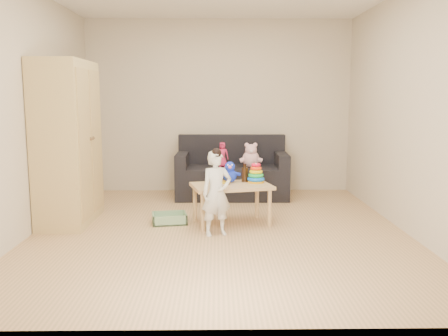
{
  "coord_description": "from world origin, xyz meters",
  "views": [
    {
      "loc": [
        -0.03,
        -5.03,
        1.44
      ],
      "look_at": [
        0.05,
        0.25,
        0.65
      ],
      "focal_mm": 38.0,
      "sensor_mm": 36.0,
      "label": 1
    }
  ],
  "objects_px": {
    "sofa": "(232,182)",
    "toddler": "(217,194)",
    "play_table": "(231,204)",
    "wardrobe": "(68,143)"
  },
  "relations": [
    {
      "from": "play_table",
      "to": "toddler",
      "type": "height_order",
      "value": "toddler"
    },
    {
      "from": "play_table",
      "to": "toddler",
      "type": "relative_size",
      "value": 1.0
    },
    {
      "from": "wardrobe",
      "to": "play_table",
      "type": "xyz_separation_m",
      "value": [
        1.87,
        -0.12,
        -0.69
      ]
    },
    {
      "from": "sofa",
      "to": "play_table",
      "type": "bearing_deg",
      "value": -91.11
    },
    {
      "from": "wardrobe",
      "to": "toddler",
      "type": "distance_m",
      "value": 1.85
    },
    {
      "from": "sofa",
      "to": "toddler",
      "type": "relative_size",
      "value": 1.82
    },
    {
      "from": "wardrobe",
      "to": "play_table",
      "type": "distance_m",
      "value": 2.0
    },
    {
      "from": "sofa",
      "to": "toddler",
      "type": "distance_m",
      "value": 1.94
    },
    {
      "from": "sofa",
      "to": "play_table",
      "type": "relative_size",
      "value": 1.82
    },
    {
      "from": "sofa",
      "to": "toddler",
      "type": "height_order",
      "value": "toddler"
    }
  ]
}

